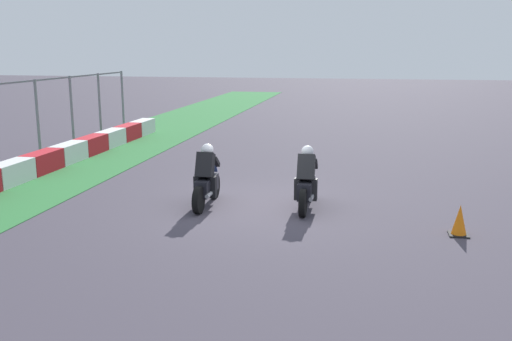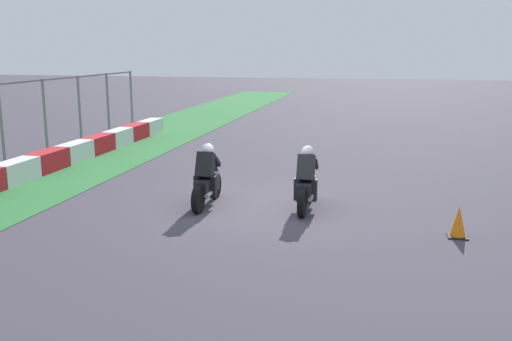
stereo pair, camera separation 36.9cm
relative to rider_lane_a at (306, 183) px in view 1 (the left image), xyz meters
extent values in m
plane|color=#423C48|center=(0.05, 1.17, -0.62)|extent=(120.00, 120.00, 0.00)
cube|color=#2F7539|center=(0.05, 8.21, -0.62)|extent=(72.00, 4.41, 0.02)
cube|color=silver|center=(0.86, 8.41, -0.30)|extent=(1.58, 0.60, 0.64)
cube|color=red|center=(2.47, 8.41, -0.30)|extent=(1.58, 0.60, 0.64)
cube|color=silver|center=(4.08, 8.41, -0.30)|extent=(1.58, 0.60, 0.64)
cube|color=red|center=(5.69, 8.41, -0.30)|extent=(1.58, 0.60, 0.64)
cube|color=silver|center=(7.30, 8.41, -0.30)|extent=(1.58, 0.60, 0.64)
cube|color=red|center=(8.91, 8.41, -0.30)|extent=(1.58, 0.60, 0.64)
cube|color=silver|center=(10.52, 8.41, -0.30)|extent=(1.58, 0.60, 0.64)
cylinder|color=slate|center=(4.79, 9.90, 0.74)|extent=(0.10, 0.10, 2.72)
cylinder|color=slate|center=(7.16, 9.90, 0.74)|extent=(0.10, 0.10, 2.72)
cylinder|color=slate|center=(9.52, 9.90, 0.74)|extent=(0.10, 0.10, 2.72)
cylinder|color=slate|center=(11.89, 9.90, 0.74)|extent=(0.10, 0.10, 2.72)
cylinder|color=black|center=(0.70, 0.00, -0.30)|extent=(0.64, 0.14, 0.64)
cylinder|color=black|center=(-0.70, 0.00, -0.30)|extent=(0.64, 0.14, 0.64)
cube|color=black|center=(0.00, 0.00, -0.12)|extent=(1.10, 0.32, 0.40)
ellipsoid|color=black|center=(0.10, 0.00, 0.18)|extent=(0.48, 0.30, 0.24)
cube|color=red|center=(-0.51, 0.00, -0.10)|extent=(0.06, 0.16, 0.08)
cylinder|color=#A5A5AD|center=(-0.35, -0.16, -0.25)|extent=(0.42, 0.10, 0.10)
cube|color=black|center=(-0.10, 0.00, 0.40)|extent=(0.49, 0.40, 0.66)
sphere|color=silver|center=(0.12, 0.00, 0.74)|extent=(0.30, 0.30, 0.30)
cube|color=#4A9456|center=(0.50, 0.00, 0.22)|extent=(0.16, 0.26, 0.23)
cube|color=black|center=(-0.12, 0.20, -0.12)|extent=(0.18, 0.14, 0.52)
cube|color=black|center=(-0.12, -0.20, -0.12)|extent=(0.18, 0.14, 0.52)
cube|color=black|center=(0.28, 0.18, 0.42)|extent=(0.39, 0.10, 0.31)
cube|color=black|center=(0.28, -0.18, 0.42)|extent=(0.39, 0.10, 0.31)
cylinder|color=black|center=(0.49, 2.40, -0.30)|extent=(0.64, 0.14, 0.64)
cylinder|color=black|center=(-0.91, 2.40, -0.30)|extent=(0.64, 0.14, 0.64)
cube|color=black|center=(-0.21, 2.40, -0.12)|extent=(1.10, 0.32, 0.40)
ellipsoid|color=black|center=(-0.11, 2.40, 0.18)|extent=(0.48, 0.30, 0.24)
cube|color=red|center=(-0.72, 2.40, -0.10)|extent=(0.06, 0.16, 0.08)
cylinder|color=#A5A5AD|center=(-0.56, 2.24, -0.25)|extent=(0.42, 0.10, 0.10)
cube|color=black|center=(-0.31, 2.40, 0.40)|extent=(0.49, 0.40, 0.66)
sphere|color=silver|center=(-0.09, 2.40, 0.74)|extent=(0.30, 0.30, 0.30)
cube|color=#3F508C|center=(0.29, 2.40, 0.22)|extent=(0.16, 0.26, 0.23)
cube|color=black|center=(-0.33, 2.60, -0.12)|extent=(0.18, 0.14, 0.52)
cube|color=black|center=(-0.33, 2.20, -0.12)|extent=(0.18, 0.14, 0.52)
cube|color=black|center=(0.07, 2.58, 0.42)|extent=(0.39, 0.10, 0.31)
cube|color=black|center=(0.07, 2.22, 0.42)|extent=(0.39, 0.10, 0.31)
cube|color=black|center=(-1.40, -3.29, -0.61)|extent=(0.40, 0.40, 0.03)
cone|color=orange|center=(-1.40, -3.29, -0.30)|extent=(0.32, 0.32, 0.65)
camera|label=1|loc=(-13.17, -1.36, 3.14)|focal=40.10mm
camera|label=2|loc=(-13.10, -1.72, 3.14)|focal=40.10mm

